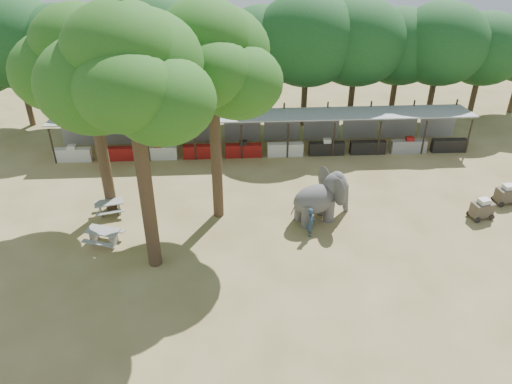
{
  "coord_description": "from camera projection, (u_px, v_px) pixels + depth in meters",
  "views": [
    {
      "loc": [
        -2.22,
        -16.92,
        15.37
      ],
      "look_at": [
        -1.0,
        5.0,
        2.0
      ],
      "focal_mm": 35.0,
      "sensor_mm": 36.0,
      "label": 1
    }
  ],
  "objects": [
    {
      "name": "yard_tree_center",
      "position": [
        128.0,
        75.0,
        19.32
      ],
      "size": [
        7.1,
        6.9,
        12.04
      ],
      "color": "#332316",
      "rests_on": "ground"
    },
    {
      "name": "ground",
      "position": [
        284.0,
        286.0,
        22.53
      ],
      "size": [
        100.0,
        100.0,
        0.0
      ],
      "primitive_type": "plane",
      "color": "brown",
      "rests_on": "ground"
    },
    {
      "name": "cart_back",
      "position": [
        506.0,
        194.0,
        28.22
      ],
      "size": [
        1.33,
        0.98,
        1.2
      ],
      "rotation": [
        0.0,
        0.0,
        0.16
      ],
      "color": "#3C3228",
      "rests_on": "ground"
    },
    {
      "name": "elephant",
      "position": [
        322.0,
        197.0,
        26.54
      ],
      "size": [
        3.59,
        2.76,
        2.68
      ],
      "rotation": [
        0.0,
        0.0,
        0.37
      ],
      "color": "#474444",
      "rests_on": "ground"
    },
    {
      "name": "picnic_table_near",
      "position": [
        103.0,
        235.0,
        24.98
      ],
      "size": [
        2.03,
        1.93,
        0.82
      ],
      "rotation": [
        0.0,
        0.0,
        -0.32
      ],
      "color": "gray",
      "rests_on": "ground"
    },
    {
      "name": "backdrop_trees",
      "position": [
        259.0,
        49.0,
        35.86
      ],
      "size": [
        46.46,
        5.95,
        8.33
      ],
      "color": "#332316",
      "rests_on": "ground"
    },
    {
      "name": "picnic_table_far",
      "position": [
        109.0,
        206.0,
        27.33
      ],
      "size": [
        1.8,
        1.69,
        0.76
      ],
      "rotation": [
        0.0,
        0.0,
        0.25
      ],
      "color": "gray",
      "rests_on": "ground"
    },
    {
      "name": "handler",
      "position": [
        311.0,
        222.0,
        25.49
      ],
      "size": [
        0.44,
        0.62,
        1.61
      ],
      "primitive_type": "imported",
      "rotation": [
        0.0,
        0.0,
        1.47
      ],
      "color": "#26384C",
      "rests_on": "ground"
    },
    {
      "name": "yard_tree_back",
      "position": [
        209.0,
        60.0,
        23.22
      ],
      "size": [
        7.1,
        6.9,
        11.36
      ],
      "color": "#332316",
      "rests_on": "ground"
    },
    {
      "name": "cart_front",
      "position": [
        482.0,
        209.0,
        26.93
      ],
      "size": [
        1.39,
        1.08,
        1.21
      ],
      "rotation": [
        0.0,
        0.0,
        0.24
      ],
      "color": "#3C3228",
      "rests_on": "ground"
    },
    {
      "name": "yard_tree_left",
      "position": [
        85.0,
        63.0,
        23.96
      ],
      "size": [
        7.1,
        6.9,
        11.02
      ],
      "color": "#332316",
      "rests_on": "ground"
    },
    {
      "name": "vendor_stalls",
      "position": [
        263.0,
        134.0,
        33.72
      ],
      "size": [
        28.0,
        2.99,
        2.8
      ],
      "color": "gray",
      "rests_on": "ground"
    }
  ]
}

